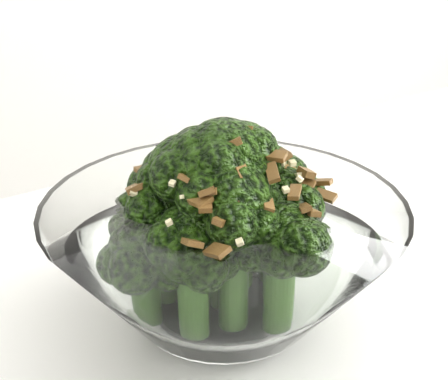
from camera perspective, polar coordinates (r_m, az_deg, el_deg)
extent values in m
cylinder|color=white|center=(0.50, 0.00, -10.24)|extent=(0.10, 0.10, 0.01)
cylinder|color=#2A5015|center=(0.47, 0.00, -4.63)|extent=(0.02, 0.02, 0.09)
sphere|color=#22440C|center=(0.44, 0.00, 2.35)|extent=(0.06, 0.06, 0.06)
cylinder|color=#2A5015|center=(0.49, 1.32, -3.54)|extent=(0.02, 0.02, 0.09)
sphere|color=#22440C|center=(0.47, 1.39, 2.56)|extent=(0.05, 0.05, 0.05)
cylinder|color=#2A5015|center=(0.47, -2.92, -4.85)|extent=(0.02, 0.02, 0.08)
sphere|color=#22440C|center=(0.45, -3.07, 1.28)|extent=(0.06, 0.06, 0.06)
cylinder|color=#2A5015|center=(0.45, 0.80, -7.16)|extent=(0.02, 0.02, 0.08)
sphere|color=#22440C|center=(0.42, 0.84, -1.10)|extent=(0.05, 0.05, 0.05)
cylinder|color=#2A5015|center=(0.48, 4.52, -5.64)|extent=(0.02, 0.02, 0.06)
sphere|color=#22440C|center=(0.46, 4.70, -0.91)|extent=(0.05, 0.05, 0.05)
cylinder|color=#2A5015|center=(0.48, -4.96, -5.87)|extent=(0.02, 0.02, 0.06)
sphere|color=#22440C|center=(0.46, -5.16, -1.28)|extent=(0.05, 0.05, 0.05)
cylinder|color=#2A5015|center=(0.45, 4.60, -8.64)|extent=(0.02, 0.02, 0.06)
sphere|color=#22440C|center=(0.43, 4.79, -4.09)|extent=(0.05, 0.05, 0.05)
cylinder|color=#2A5015|center=(0.44, -2.56, -9.28)|extent=(0.02, 0.02, 0.06)
sphere|color=#22440C|center=(0.42, -2.66, -4.89)|extent=(0.05, 0.05, 0.05)
cylinder|color=#2A5015|center=(0.52, 4.58, -4.49)|extent=(0.02, 0.02, 0.05)
sphere|color=#22440C|center=(0.50, 4.72, -1.08)|extent=(0.04, 0.04, 0.04)
cylinder|color=#2A5015|center=(0.46, -6.48, -8.71)|extent=(0.02, 0.02, 0.04)
sphere|color=#22440C|center=(0.44, -6.69, -5.10)|extent=(0.05, 0.05, 0.05)
cylinder|color=#2A5015|center=(0.52, -0.63, -4.05)|extent=(0.02, 0.02, 0.05)
sphere|color=#22440C|center=(0.50, -0.65, -0.54)|extent=(0.04, 0.04, 0.04)
cylinder|color=#2A5015|center=(0.51, 4.08, -4.66)|extent=(0.02, 0.02, 0.05)
sphere|color=#22440C|center=(0.49, 4.21, -0.79)|extent=(0.04, 0.04, 0.04)
cube|color=brown|center=(0.44, -5.46, 1.40)|extent=(0.01, 0.02, 0.01)
cube|color=brown|center=(0.40, -0.07, -2.51)|extent=(0.02, 0.01, 0.01)
cube|color=brown|center=(0.48, -4.90, 2.61)|extent=(0.02, 0.01, 0.01)
cube|color=brown|center=(0.51, -2.65, 2.72)|extent=(0.01, 0.01, 0.01)
cube|color=brown|center=(0.46, 7.90, 0.65)|extent=(0.02, 0.02, 0.01)
cube|color=brown|center=(0.50, -1.28, 3.09)|extent=(0.02, 0.01, 0.01)
cube|color=brown|center=(0.40, -1.59, -1.20)|extent=(0.01, 0.02, 0.00)
cube|color=brown|center=(0.48, -3.19, 3.06)|extent=(0.02, 0.01, 0.01)
cube|color=brown|center=(0.45, 6.67, 0.53)|extent=(0.02, 0.02, 0.01)
cube|color=brown|center=(0.42, 0.66, 3.92)|extent=(0.01, 0.01, 0.01)
cube|color=brown|center=(0.41, -3.07, 0.99)|extent=(0.01, 0.02, 0.01)
cube|color=brown|center=(0.44, -7.10, 0.33)|extent=(0.02, 0.01, 0.01)
cube|color=brown|center=(0.40, -1.95, -0.86)|extent=(0.02, 0.02, 0.01)
cube|color=brown|center=(0.42, 5.90, -0.17)|extent=(0.01, 0.02, 0.00)
cube|color=brown|center=(0.45, -2.69, 3.68)|extent=(0.02, 0.02, 0.01)
cube|color=brown|center=(0.48, -3.48, 2.97)|extent=(0.02, 0.02, 0.01)
cube|color=brown|center=(0.45, 4.81, 2.89)|extent=(0.01, 0.02, 0.01)
cube|color=brown|center=(0.45, -6.16, 0.98)|extent=(0.02, 0.01, 0.01)
cube|color=brown|center=(0.48, 0.99, 3.52)|extent=(0.02, 0.02, 0.00)
cube|color=brown|center=(0.43, 1.29, 5.25)|extent=(0.02, 0.02, 0.01)
cube|color=brown|center=(0.42, -2.38, 3.40)|extent=(0.02, 0.02, 0.01)
cube|color=brown|center=(0.46, 5.30, 1.79)|extent=(0.02, 0.02, 0.01)
cube|color=brown|center=(0.40, -1.41, -0.09)|extent=(0.01, 0.02, 0.01)
cube|color=brown|center=(0.49, 2.08, 3.61)|extent=(0.02, 0.02, 0.01)
cube|color=brown|center=(0.41, 3.68, -1.19)|extent=(0.01, 0.01, 0.01)
cube|color=brown|center=(0.43, 4.15, 2.89)|extent=(0.02, 0.02, 0.01)
cube|color=brown|center=(0.42, 4.05, 1.46)|extent=(0.01, 0.02, 0.01)
cube|color=brown|center=(0.42, 6.65, -1.48)|extent=(0.01, 0.02, 0.01)
cube|color=brown|center=(0.39, -2.65, -4.43)|extent=(0.01, 0.01, 0.01)
cube|color=brown|center=(0.40, 0.99, -0.73)|extent=(0.02, 0.02, 0.01)
cube|color=brown|center=(0.45, 6.86, 1.43)|extent=(0.01, 0.01, 0.01)
cube|color=brown|center=(0.39, -0.57, -5.08)|extent=(0.02, 0.02, 0.01)
cube|color=brown|center=(0.49, -4.72, 2.75)|extent=(0.01, 0.02, 0.01)
cube|color=brown|center=(0.45, -6.64, 1.60)|extent=(0.01, 0.02, 0.00)
cube|color=brown|center=(0.48, 5.65, 2.21)|extent=(0.02, 0.02, 0.01)
cube|color=brown|center=(0.45, 8.42, -0.47)|extent=(0.02, 0.02, 0.01)
cube|color=brown|center=(0.48, 1.98, 3.42)|extent=(0.02, 0.01, 0.01)
cube|color=brown|center=(0.47, -3.23, 3.27)|extent=(0.01, 0.01, 0.00)
cube|color=brown|center=(0.42, 7.26, -1.84)|extent=(0.01, 0.02, 0.01)
cube|color=brown|center=(0.41, -0.85, -0.02)|extent=(0.02, 0.02, 0.01)
cube|color=brown|center=(0.43, -2.94, 3.70)|extent=(0.01, 0.02, 0.01)
cube|color=brown|center=(0.45, 0.95, 4.28)|extent=(0.02, 0.01, 0.01)
cube|color=brown|center=(0.46, -3.90, 3.09)|extent=(0.01, 0.02, 0.01)
cube|color=brown|center=(0.41, 1.40, 1.62)|extent=(0.01, 0.02, 0.01)
cube|color=brown|center=(0.45, -5.13, 2.19)|extent=(0.02, 0.01, 0.01)
cube|color=beige|center=(0.41, -3.40, -0.57)|extent=(0.00, 0.00, 0.00)
cube|color=beige|center=(0.46, -0.77, 5.00)|extent=(0.01, 0.01, 0.00)
cube|color=beige|center=(0.46, -3.62, 3.54)|extent=(0.00, 0.00, 0.00)
cube|color=beige|center=(0.41, -4.31, 0.57)|extent=(0.01, 0.01, 0.00)
cube|color=beige|center=(0.43, 6.31, 0.92)|extent=(0.01, 0.01, 0.00)
cube|color=beige|center=(0.45, 6.22, 1.25)|extent=(0.00, 0.01, 0.00)
cube|color=beige|center=(0.43, -0.63, 5.41)|extent=(0.01, 0.01, 0.00)
cube|color=beige|center=(0.44, -2.82, 4.52)|extent=(0.00, 0.00, 0.00)
cube|color=beige|center=(0.41, -0.46, 0.47)|extent=(0.01, 0.01, 0.01)
cube|color=beige|center=(0.49, 5.12, 2.53)|extent=(0.01, 0.01, 0.01)
cube|color=beige|center=(0.42, 5.16, 0.03)|extent=(0.00, 0.00, 0.00)
cube|color=beige|center=(0.50, 3.97, 2.50)|extent=(0.01, 0.00, 0.00)
cube|color=beige|center=(0.45, -4.22, 3.00)|extent=(0.01, 0.01, 0.00)
cube|color=beige|center=(0.45, 4.83, 2.25)|extent=(0.01, 0.01, 0.00)
cube|color=beige|center=(0.42, -3.22, 2.32)|extent=(0.01, 0.00, 0.00)
cube|color=beige|center=(0.40, 0.10, 0.01)|extent=(0.01, 0.01, 0.01)
cube|color=beige|center=(0.48, 1.09, 3.95)|extent=(0.00, 0.00, 0.00)
cube|color=beige|center=(0.44, -6.49, 1.27)|extent=(0.01, 0.01, 0.00)
cube|color=beige|center=(0.41, -1.07, 2.14)|extent=(0.01, 0.01, 0.01)
cube|color=beige|center=(0.45, 5.70, 2.24)|extent=(0.00, 0.01, 0.00)
cube|color=beige|center=(0.46, -0.14, 5.10)|extent=(0.00, 0.01, 0.00)
cube|color=beige|center=(0.44, -7.54, -0.17)|extent=(0.01, 0.01, 0.01)
cube|color=beige|center=(0.39, 1.32, -4.35)|extent=(0.00, 0.01, 0.01)
cube|color=beige|center=(0.49, 4.75, 2.58)|extent=(0.01, 0.01, 0.00)
cube|color=beige|center=(0.48, 5.16, 2.11)|extent=(0.00, 0.00, 0.00)
cube|color=beige|center=(0.45, 2.83, 4.25)|extent=(0.01, 0.01, 0.01)
cube|color=beige|center=(0.44, -4.22, 3.13)|extent=(0.00, 0.00, 0.00)
cube|color=beige|center=(0.49, 2.51, 3.39)|extent=(0.01, 0.01, 0.01)
cube|color=beige|center=(0.47, 4.04, 2.85)|extent=(0.01, 0.01, 0.00)
cube|color=beige|center=(0.40, -4.58, -2.70)|extent=(0.00, 0.00, 0.00)
cube|color=beige|center=(0.40, 2.78, -1.13)|extent=(0.01, 0.01, 0.00)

